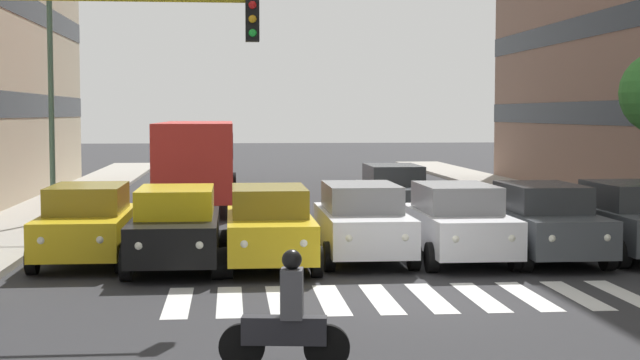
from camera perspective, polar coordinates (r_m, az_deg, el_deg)
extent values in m
plane|color=#2D2D30|center=(17.21, 5.18, -7.09)|extent=(180.00, 180.00, 0.00)
cube|color=silver|center=(18.38, 17.77, -6.54)|extent=(0.45, 2.80, 0.01)
cube|color=silver|center=(18.04, 15.12, -6.68)|extent=(0.45, 2.80, 0.01)
cube|color=silver|center=(17.75, 12.38, -6.81)|extent=(0.45, 2.80, 0.01)
cube|color=silver|center=(17.50, 9.56, -6.93)|extent=(0.45, 2.80, 0.01)
cube|color=silver|center=(17.29, 6.65, -7.03)|extent=(0.45, 2.80, 0.01)
cube|color=silver|center=(17.13, 3.68, -7.12)|extent=(0.45, 2.80, 0.01)
cube|color=silver|center=(17.01, 0.67, -7.19)|extent=(0.45, 2.80, 0.01)
cube|color=silver|center=(16.94, -2.39, -7.24)|extent=(0.45, 2.80, 0.01)
cube|color=silver|center=(16.92, -5.46, -7.27)|extent=(0.45, 2.80, 0.01)
cube|color=silver|center=(16.94, -8.53, -7.28)|extent=(0.45, 2.80, 0.01)
cube|color=#474C51|center=(22.90, 18.33, -2.68)|extent=(1.80, 4.40, 0.80)
cube|color=#343639|center=(23.02, 18.17, -0.90)|extent=(1.58, 2.46, 0.60)
cylinder|color=black|center=(21.28, 17.66, -4.25)|extent=(0.22, 0.64, 0.64)
cylinder|color=black|center=(23.95, 14.94, -3.29)|extent=(0.22, 0.64, 0.64)
cube|color=#474C51|center=(21.92, 13.31, -2.88)|extent=(1.80, 4.40, 0.80)
cube|color=#343639|center=(22.04, 13.18, -1.01)|extent=(1.58, 2.46, 0.60)
cylinder|color=black|center=(20.94, 16.91, -4.37)|extent=(0.22, 0.64, 0.64)
cylinder|color=black|center=(20.33, 12.20, -4.53)|extent=(0.22, 0.64, 0.64)
cylinder|color=black|center=(23.63, 14.24, -3.38)|extent=(0.22, 0.64, 0.64)
cylinder|color=black|center=(23.09, 10.02, -3.49)|extent=(0.22, 0.64, 0.64)
sphere|color=white|center=(20.12, 16.84, -3.33)|extent=(0.18, 0.18, 0.18)
sphere|color=white|center=(19.71, 13.73, -3.42)|extent=(0.18, 0.18, 0.18)
cube|color=silver|center=(21.47, 8.28, -2.95)|extent=(1.80, 4.40, 0.80)
cube|color=gray|center=(21.59, 8.17, -1.05)|extent=(1.58, 2.46, 0.60)
cylinder|color=black|center=(20.38, 11.70, -4.51)|extent=(0.22, 0.64, 0.64)
cylinder|color=black|center=(19.93, 6.73, -4.64)|extent=(0.22, 0.64, 0.64)
cylinder|color=black|center=(23.14, 9.59, -3.47)|extent=(0.22, 0.64, 0.64)
cylinder|color=black|center=(22.74, 5.19, -3.56)|extent=(0.22, 0.64, 0.64)
sphere|color=white|center=(19.56, 11.42, -3.44)|extent=(0.18, 0.18, 0.18)
sphere|color=white|center=(19.26, 8.13, -3.52)|extent=(0.18, 0.18, 0.18)
cube|color=silver|center=(21.39, 2.55, -2.94)|extent=(1.80, 4.40, 0.80)
cube|color=gray|center=(21.52, 2.48, -1.03)|extent=(1.58, 2.46, 0.60)
cylinder|color=black|center=(20.18, 5.66, -4.53)|extent=(0.22, 0.64, 0.64)
cylinder|color=black|center=(19.91, 0.55, -4.62)|extent=(0.22, 0.64, 0.64)
cylinder|color=black|center=(23.01, 4.27, -3.46)|extent=(0.22, 0.64, 0.64)
cylinder|color=black|center=(22.77, -0.21, -3.53)|extent=(0.22, 0.64, 0.64)
sphere|color=white|center=(19.37, 5.12, -3.45)|extent=(0.18, 0.18, 0.18)
sphere|color=white|center=(19.20, 1.74, -3.50)|extent=(0.18, 0.18, 0.18)
cube|color=gold|center=(20.55, -3.06, -3.23)|extent=(1.80, 4.40, 0.80)
cube|color=olive|center=(20.67, -3.09, -1.24)|extent=(1.58, 2.46, 0.60)
cylinder|color=black|center=(19.23, -0.19, -4.93)|extent=(0.22, 0.64, 0.64)
cylinder|color=black|center=(19.15, -5.58, -4.98)|extent=(0.22, 0.64, 0.64)
cylinder|color=black|center=(22.09, -0.88, -3.76)|extent=(0.22, 0.64, 0.64)
cylinder|color=black|center=(22.03, -5.56, -3.81)|extent=(0.22, 0.64, 0.64)
sphere|color=white|center=(18.45, -1.00, -3.81)|extent=(0.18, 0.18, 0.18)
sphere|color=white|center=(18.39, -4.58, -3.84)|extent=(0.18, 0.18, 0.18)
cube|color=black|center=(20.50, -8.67, -3.29)|extent=(1.80, 4.40, 0.80)
cube|color=yellow|center=(20.62, -8.66, -1.29)|extent=(1.58, 2.46, 0.60)
cylinder|color=black|center=(19.08, -6.19, -5.02)|extent=(0.22, 0.64, 0.64)
cylinder|color=black|center=(19.19, -11.59, -5.03)|extent=(0.22, 0.64, 0.64)
cylinder|color=black|center=(21.96, -6.09, -3.83)|extent=(0.22, 0.64, 0.64)
cylinder|color=black|center=(22.05, -10.78, -3.85)|extent=(0.22, 0.64, 0.64)
sphere|color=white|center=(18.33, -7.25, -3.89)|extent=(0.18, 0.18, 0.18)
sphere|color=white|center=(18.40, -10.84, -3.90)|extent=(0.18, 0.18, 0.18)
cube|color=gold|center=(21.65, -13.83, -2.97)|extent=(1.80, 4.40, 0.80)
cube|color=olive|center=(21.77, -13.78, -1.08)|extent=(1.58, 2.46, 0.60)
cylinder|color=black|center=(20.16, -11.87, -4.60)|extent=(0.22, 0.64, 0.64)
cylinder|color=black|center=(20.44, -16.91, -4.57)|extent=(0.22, 0.64, 0.64)
cylinder|color=black|center=(23.02, -11.06, -3.52)|extent=(0.22, 0.64, 0.64)
cylinder|color=black|center=(23.26, -15.49, -3.52)|extent=(0.22, 0.64, 0.64)
sphere|color=white|center=(19.45, -13.07, -3.51)|extent=(0.18, 0.18, 0.18)
sphere|color=white|center=(19.63, -16.41, -3.49)|extent=(0.18, 0.18, 0.18)
cube|color=#474C51|center=(29.39, 4.47, -1.05)|extent=(1.80, 4.40, 0.80)
cube|color=#343639|center=(29.53, 4.41, 0.33)|extent=(1.58, 2.46, 0.60)
cylinder|color=black|center=(28.18, 6.77, -2.10)|extent=(0.22, 0.64, 0.64)
cylinder|color=black|center=(27.85, 3.15, -2.15)|extent=(0.22, 0.64, 0.64)
cylinder|color=black|center=(31.01, 5.64, -1.54)|extent=(0.22, 0.64, 0.64)
cylinder|color=black|center=(30.71, 2.34, -1.58)|extent=(0.22, 0.64, 0.64)
sphere|color=white|center=(27.38, 6.43, -1.27)|extent=(0.18, 0.18, 0.18)
sphere|color=white|center=(27.17, 4.05, -1.30)|extent=(0.18, 0.18, 0.18)
cube|color=red|center=(34.28, -7.37, 1.37)|extent=(2.50, 10.50, 2.50)
cube|color=black|center=(34.26, -7.38, 2.29)|extent=(2.52, 9.87, 0.80)
cylinder|color=black|center=(30.67, -5.25, -1.26)|extent=(0.28, 1.00, 1.00)
cylinder|color=black|center=(30.77, -9.91, -1.29)|extent=(0.28, 1.00, 1.00)
cylinder|color=black|center=(37.48, -5.28, -0.30)|extent=(0.28, 1.00, 1.00)
cylinder|color=black|center=(37.55, -9.10, -0.33)|extent=(0.28, 1.00, 1.00)
cylinder|color=black|center=(12.49, -4.72, -9.95)|extent=(0.61, 0.18, 0.60)
cylinder|color=black|center=(12.40, 0.41, -10.03)|extent=(0.61, 0.18, 0.60)
cube|color=#232328|center=(12.38, -2.16, -9.01)|extent=(1.12, 0.38, 0.36)
cube|color=#4C4C51|center=(12.28, -1.70, -6.83)|extent=(0.32, 0.39, 0.64)
sphere|color=black|center=(12.20, -1.70, -4.80)|extent=(0.26, 0.26, 0.26)
cube|color=black|center=(16.86, -4.09, 9.59)|extent=(0.24, 0.28, 0.76)
sphere|color=red|center=(16.74, -4.08, 10.45)|extent=(0.14, 0.14, 0.14)
sphere|color=orange|center=(16.71, -4.08, 9.64)|extent=(0.14, 0.14, 0.14)
sphere|color=green|center=(16.69, -4.07, 8.82)|extent=(0.14, 0.14, 0.14)
cylinder|color=#4C6B56|center=(28.88, -15.87, 5.47)|extent=(0.16, 0.16, 7.94)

